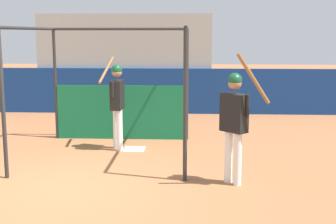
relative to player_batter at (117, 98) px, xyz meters
name	(u,v)px	position (x,y,z in m)	size (l,w,h in m)	color
ground_plane	(60,189)	(-0.52, -2.64, -1.10)	(60.00, 60.00, 0.00)	#935B38
outfield_wall	(124,91)	(-0.52, 4.57, -0.41)	(24.00, 0.12, 1.39)	navy
bleacher_section	(130,60)	(-0.52, 6.23, 0.43)	(5.40, 3.20, 3.07)	#9E9E99
batting_cage	(117,94)	(-0.07, 0.42, 0.04)	(3.13, 3.16, 2.58)	#282828
home_plate	(134,149)	(0.36, -0.01, -1.10)	(0.44, 0.44, 0.02)	white
player_batter	(117,98)	(0.00, 0.00, 0.00)	(0.52, 0.91, 1.95)	white
player_waiting	(235,117)	(2.27, -2.21, 0.02)	(0.78, 0.65, 2.18)	white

